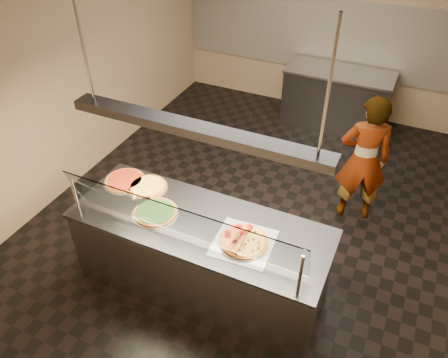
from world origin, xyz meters
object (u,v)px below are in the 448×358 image
at_px(sneeze_guard, 180,222).
at_px(perforated_tray, 243,243).
at_px(half_pizza_pepperoni, 233,237).
at_px(pizza_spinach, 155,212).
at_px(worker, 363,160).
at_px(serving_counter, 201,256).
at_px(prep_table, 336,98).
at_px(pizza_tomato, 125,180).
at_px(pizza_cheese, 147,187).
at_px(heat_lamp_housing, 195,129).
at_px(half_pizza_sausage, 254,244).
at_px(pizza_spatula, 138,197).

distance_m(sneeze_guard, perforated_tray, 0.62).
distance_m(half_pizza_pepperoni, pizza_spinach, 0.82).
bearing_deg(worker, serving_counter, 38.62).
height_order(serving_counter, sneeze_guard, sneeze_guard).
bearing_deg(prep_table, pizza_tomato, -110.82).
distance_m(perforated_tray, pizza_cheese, 1.25).
relative_size(pizza_spinach, heat_lamp_housing, 0.20).
relative_size(pizza_cheese, worker, 0.26).
height_order(half_pizza_pepperoni, heat_lamp_housing, heat_lamp_housing).
bearing_deg(serving_counter, heat_lamp_housing, 88.21).
bearing_deg(pizza_spinach, worker, 49.26).
bearing_deg(half_pizza_pepperoni, serving_counter, 168.99).
relative_size(half_pizza_pepperoni, heat_lamp_housing, 0.19).
distance_m(prep_table, worker, 2.30).
distance_m(sneeze_guard, half_pizza_sausage, 0.70).
relative_size(serving_counter, pizza_spatula, 9.31).
relative_size(pizza_spatula, worker, 0.16).
bearing_deg(worker, perforated_tray, 51.17).
bearing_deg(serving_counter, prep_table, 84.00).
bearing_deg(pizza_cheese, half_pizza_sausage, -13.09).
relative_size(half_pizza_pepperoni, pizza_cheese, 1.04).
distance_m(serving_counter, pizza_tomato, 1.14).
height_order(worker, heat_lamp_housing, heat_lamp_housing).
xyz_separation_m(prep_table, worker, (0.78, -2.14, 0.36)).
distance_m(pizza_cheese, pizza_tomato, 0.28).
height_order(half_pizza_sausage, pizza_tomato, half_pizza_sausage).
distance_m(serving_counter, pizza_cheese, 0.91).
height_order(serving_counter, worker, worker).
relative_size(half_pizza_sausage, pizza_tomato, 1.00).
relative_size(half_pizza_sausage, heat_lamp_housing, 0.19).
distance_m(pizza_tomato, pizza_spatula, 0.35).
height_order(sneeze_guard, pizza_spinach, sneeze_guard).
height_order(pizza_cheese, pizza_tomato, same).
bearing_deg(worker, half_pizza_pepperoni, 48.51).
bearing_deg(pizza_spinach, half_pizza_sausage, -0.31).
distance_m(serving_counter, heat_lamp_housing, 1.48).
relative_size(half_pizza_pepperoni, pizza_tomato, 1.00).
bearing_deg(heat_lamp_housing, half_pizza_sausage, -7.27).
distance_m(sneeze_guard, pizza_spinach, 0.59).
bearing_deg(half_pizza_pepperoni, prep_table, 89.44).
xyz_separation_m(half_pizza_sausage, pizza_tomato, (-1.59, 0.30, -0.01)).
height_order(half_pizza_sausage, pizza_spatula, half_pizza_sausage).
height_order(half_pizza_sausage, heat_lamp_housing, heat_lamp_housing).
xyz_separation_m(sneeze_guard, pizza_cheese, (-0.73, 0.57, -0.28)).
height_order(perforated_tray, pizza_tomato, pizza_tomato).
bearing_deg(heat_lamp_housing, prep_table, 84.00).
height_order(half_pizza_sausage, prep_table, half_pizza_sausage).
bearing_deg(prep_table, sneeze_guard, -95.53).
bearing_deg(pizza_spatula, pizza_tomato, 147.76).
bearing_deg(perforated_tray, heat_lamp_housing, 171.14).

